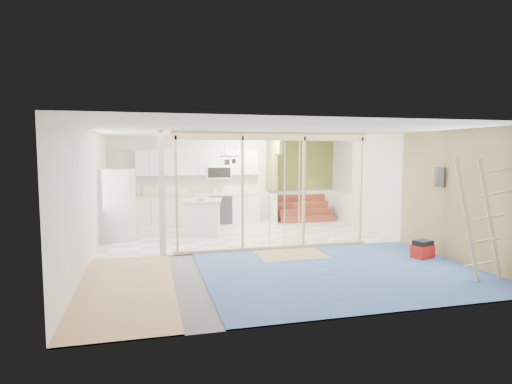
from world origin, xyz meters
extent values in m
cube|color=slate|center=(0.00, 0.00, 0.00)|extent=(7.00, 8.00, 0.01)
cube|color=white|center=(0.00, 0.00, 2.60)|extent=(7.00, 8.00, 0.01)
cube|color=white|center=(0.00, 4.00, 1.30)|extent=(7.00, 0.01, 2.60)
cube|color=white|center=(0.00, -4.00, 1.30)|extent=(7.00, 0.01, 2.60)
cube|color=white|center=(-3.50, 0.00, 1.30)|extent=(0.01, 8.00, 2.60)
cube|color=white|center=(3.50, 0.00, 1.30)|extent=(0.01, 8.00, 2.60)
cube|color=white|center=(0.00, 2.00, 0.01)|extent=(7.00, 4.00, 0.02)
cube|color=#446BA7|center=(1.00, -2.00, 0.01)|extent=(5.00, 4.00, 0.02)
cube|color=tan|center=(-2.75, -2.00, 0.01)|extent=(1.50, 4.00, 0.02)
cube|color=tan|center=(0.50, -0.60, 0.02)|extent=(1.40, 1.00, 0.01)
cube|color=#CBBC7C|center=(0.30, 0.00, 2.50)|extent=(4.40, 0.09, 0.18)
cube|color=#CBBC7C|center=(0.30, 0.00, 0.05)|extent=(4.40, 0.09, 0.06)
cube|color=silver|center=(-2.10, 0.00, 1.30)|extent=(0.12, 0.14, 2.60)
cube|color=#CBBC7C|center=(-1.80, 0.00, 1.30)|extent=(0.04, 0.09, 2.40)
cube|color=#CBBC7C|center=(-0.40, 0.00, 1.30)|extent=(0.05, 0.09, 2.40)
cube|color=#CBBC7C|center=(1.00, 0.00, 1.30)|extent=(0.04, 0.09, 2.40)
cube|color=#CBBC7C|center=(2.40, 0.00, 1.30)|extent=(0.04, 0.09, 2.40)
cylinder|color=silver|center=(0.20, -0.03, 1.22)|extent=(0.02, 0.02, 2.35)
cylinder|color=silver|center=(0.90, 0.02, 1.22)|extent=(0.02, 0.02, 2.35)
cylinder|color=silver|center=(0.55, 0.00, 1.22)|extent=(0.02, 0.02, 2.35)
cube|color=white|center=(-0.90, 3.70, 0.44)|extent=(3.60, 0.60, 0.88)
cube|color=beige|center=(-0.90, 3.70, 0.91)|extent=(3.66, 0.64, 0.05)
cube|color=white|center=(-3.20, 2.60, 0.44)|extent=(0.60, 1.60, 0.88)
cube|color=beige|center=(-3.20, 2.60, 0.91)|extent=(0.64, 1.64, 0.05)
cube|color=white|center=(-0.90, 3.82, 1.85)|extent=(3.60, 0.34, 0.75)
cube|color=white|center=(-0.30, 3.78, 1.55)|extent=(0.72, 0.38, 0.36)
cube|color=black|center=(-0.30, 3.59, 1.55)|extent=(0.68, 0.02, 0.30)
cube|color=olive|center=(1.30, 3.55, 1.80)|extent=(0.10, 0.90, 1.60)
cube|color=white|center=(1.30, 3.55, 0.45)|extent=(0.10, 0.90, 0.90)
cube|color=olive|center=(1.30, 2.85, 2.35)|extent=(0.10, 0.50, 0.50)
cube|color=olive|center=(2.40, 3.97, 1.75)|extent=(2.20, 0.04, 1.60)
cube|color=white|center=(2.40, 3.97, 0.45)|extent=(2.20, 0.04, 0.90)
cube|color=brown|center=(2.35, 3.20, 0.10)|extent=(1.70, 0.26, 0.20)
cube|color=brown|center=(2.35, 3.46, 0.30)|extent=(1.70, 0.26, 0.20)
cube|color=brown|center=(2.35, 3.72, 0.50)|extent=(1.70, 0.26, 0.20)
cube|color=brown|center=(2.35, 3.98, 0.70)|extent=(1.70, 0.26, 0.20)
torus|color=black|center=(-0.30, 1.90, 2.05)|extent=(0.52, 0.52, 0.02)
cylinder|color=black|center=(-0.45, 1.90, 2.30)|extent=(0.01, 0.01, 0.50)
cylinder|color=black|center=(-0.15, 1.90, 2.30)|extent=(0.01, 0.01, 0.50)
cylinder|color=#36363B|center=(-0.40, 1.80, 1.90)|extent=(0.14, 0.14, 0.14)
cylinder|color=#36363B|center=(-0.18, 2.00, 1.92)|extent=(0.12, 0.12, 0.12)
cube|color=tan|center=(3.48, -2.00, 1.30)|extent=(0.02, 4.00, 2.60)
cube|color=#36363B|center=(3.43, -1.40, 1.65)|extent=(0.04, 0.30, 0.40)
cylinder|color=#FFEABF|center=(1.40, 3.00, 2.54)|extent=(0.32, 0.32, 0.08)
cube|color=silver|center=(-3.11, 1.87, 0.87)|extent=(0.88, 0.86, 1.75)
cube|color=#36363B|center=(-2.74, 1.87, 0.87)|extent=(0.15, 0.69, 1.71)
cube|color=white|center=(-1.00, 2.05, 0.43)|extent=(1.00, 1.00, 0.86)
cube|color=beige|center=(-1.00, 2.05, 0.91)|extent=(1.12, 1.12, 0.05)
imported|color=silver|center=(-1.03, 1.94, 0.96)|extent=(0.30, 0.30, 0.06)
imported|color=#A7ADBA|center=(-2.50, 3.66, 1.08)|extent=(0.13, 0.13, 0.29)
imported|color=silver|center=(-0.42, 3.72, 1.03)|extent=(0.11, 0.11, 0.19)
cube|color=#B11310|center=(3.00, -1.53, 0.14)|extent=(0.47, 0.41, 0.28)
cube|color=black|center=(3.00, -1.53, 0.33)|extent=(0.42, 0.36, 0.10)
cube|color=tan|center=(2.73, -3.03, 1.04)|extent=(0.47, 0.21, 2.05)
cube|color=tan|center=(3.18, -3.03, 1.04)|extent=(0.47, 0.21, 2.05)
cube|color=tan|center=(3.01, -3.03, 0.28)|extent=(0.48, 0.22, 0.14)
cube|color=tan|center=(3.09, -3.03, 0.68)|extent=(0.48, 0.22, 0.14)
cube|color=tan|center=(3.17, -3.03, 1.07)|extent=(0.48, 0.22, 0.14)
cube|color=tan|center=(3.26, -3.03, 1.47)|extent=(0.48, 0.22, 0.14)
cube|color=tan|center=(3.34, -3.03, 1.86)|extent=(0.48, 0.22, 0.14)
camera|label=1|loc=(-2.39, -8.93, 2.17)|focal=30.00mm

